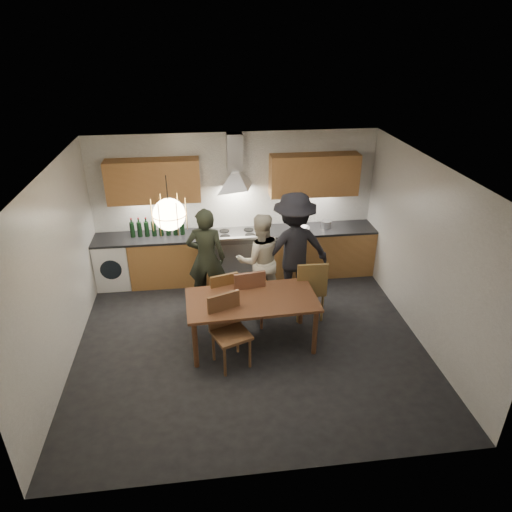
{
  "coord_description": "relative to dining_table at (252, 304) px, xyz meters",
  "views": [
    {
      "loc": [
        -0.59,
        -5.44,
        4.19
      ],
      "look_at": [
        0.14,
        0.4,
        1.2
      ],
      "focal_mm": 32.0,
      "sensor_mm": 36.0,
      "label": 1
    }
  ],
  "objects": [
    {
      "name": "person_right",
      "position": [
        0.81,
        1.12,
        0.27
      ],
      "size": [
        1.31,
        0.87,
        1.9
      ],
      "primitive_type": "imported",
      "rotation": [
        0.0,
        0.0,
        3.28
      ],
      "color": "black",
      "rests_on": "ground"
    },
    {
      "name": "counter_run",
      "position": [
        -0.0,
        2.01,
        -0.23
      ],
      "size": [
        5.0,
        0.62,
        0.9
      ],
      "color": "#C0864A",
      "rests_on": "ground"
    },
    {
      "name": "mixing_bowl",
      "position": [
        1.14,
        1.94,
        0.25
      ],
      "size": [
        0.3,
        0.3,
        0.06
      ],
      "primitive_type": "imported",
      "rotation": [
        0.0,
        0.0,
        -0.17
      ],
      "color": "silver",
      "rests_on": "counter_run"
    },
    {
      "name": "range_stove",
      "position": [
        -0.03,
        2.01,
        -0.24
      ],
      "size": [
        0.9,
        0.6,
        0.92
      ],
      "color": "silver",
      "rests_on": "ground"
    },
    {
      "name": "wine_bottles",
      "position": [
        -1.41,
        2.05,
        0.39
      ],
      "size": [
        0.93,
        0.08,
        0.34
      ],
      "color": "black",
      "rests_on": "counter_run"
    },
    {
      "name": "person_mid",
      "position": [
        0.26,
        1.09,
        0.12
      ],
      "size": [
        0.81,
        0.65,
        1.59
      ],
      "primitive_type": "imported",
      "rotation": [
        0.0,
        0.0,
        3.21
      ],
      "color": "beige",
      "rests_on": "ground"
    },
    {
      "name": "person_left",
      "position": [
        -0.6,
        1.17,
        0.17
      ],
      "size": [
        0.67,
        0.49,
        1.7
      ],
      "primitive_type": "imported",
      "rotation": [
        0.0,
        0.0,
        3.0
      ],
      "color": "black",
      "rests_on": "ground"
    },
    {
      "name": "wall_fixtures",
      "position": [
        -0.03,
        2.13,
        1.19
      ],
      "size": [
        4.3,
        0.54,
        1.1
      ],
      "color": "#C0844A",
      "rests_on": "ground"
    },
    {
      "name": "dining_table",
      "position": [
        0.0,
        0.0,
        0.0
      ],
      "size": [
        1.86,
        0.99,
        0.77
      ],
      "rotation": [
        0.0,
        0.0,
        0.05
      ],
      "color": "brown",
      "rests_on": "ground"
    },
    {
      "name": "pendant_lamp",
      "position": [
        -1.03,
        -0.04,
        1.42
      ],
      "size": [
        0.43,
        0.43,
        0.7
      ],
      "color": "black",
      "rests_on": "ground"
    },
    {
      "name": "chair_back_left",
      "position": [
        -0.39,
        0.52,
        -0.14
      ],
      "size": [
        0.53,
        0.53,
        0.95
      ],
      "rotation": [
        0.0,
        0.0,
        3.42
      ],
      "color": "brown",
      "rests_on": "ground"
    },
    {
      "name": "ground",
      "position": [
        -0.03,
        0.06,
        -0.68
      ],
      "size": [
        5.0,
        5.0,
        0.0
      ],
      "primitive_type": "plane",
      "color": "black",
      "rests_on": "ground"
    },
    {
      "name": "room_shell",
      "position": [
        -0.03,
        0.06,
        1.03
      ],
      "size": [
        5.02,
        4.52,
        2.61
      ],
      "color": "white",
      "rests_on": "ground"
    },
    {
      "name": "chair_back_right",
      "position": [
        0.97,
        0.53,
        -0.09
      ],
      "size": [
        0.48,
        0.48,
        1.03
      ],
      "rotation": [
        0.0,
        0.0,
        3.11
      ],
      "color": "brown",
      "rests_on": "ground"
    },
    {
      "name": "chair_front",
      "position": [
        -0.36,
        -0.33,
        -0.1
      ],
      "size": [
        0.59,
        0.59,
        1.01
      ],
      "rotation": [
        0.0,
        0.0,
        0.37
      ],
      "color": "brown",
      "rests_on": "ground"
    },
    {
      "name": "stock_pot",
      "position": [
        1.6,
        2.03,
        0.28
      ],
      "size": [
        0.19,
        0.19,
        0.12
      ],
      "primitive_type": "cylinder",
      "rotation": [
        0.0,
        0.0,
        -0.11
      ],
      "color": "silver",
      "rests_on": "counter_run"
    },
    {
      "name": "chair_back_mid",
      "position": [
        -0.01,
        0.4,
        -0.09
      ],
      "size": [
        0.53,
        0.53,
        1.02
      ],
      "rotation": [
        0.0,
        0.0,
        3.29
      ],
      "color": "brown",
      "rests_on": "ground"
    }
  ]
}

